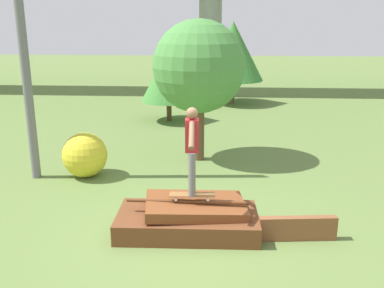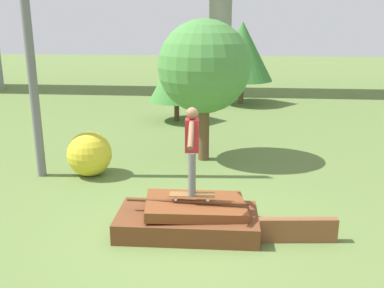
{
  "view_description": "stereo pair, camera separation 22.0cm",
  "coord_description": "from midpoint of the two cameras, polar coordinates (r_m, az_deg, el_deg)",
  "views": [
    {
      "loc": [
        0.51,
        -6.68,
        3.49
      ],
      "look_at": [
        0.07,
        0.05,
        1.56
      ],
      "focal_mm": 40.0,
      "sensor_mm": 36.0,
      "label": 1
    },
    {
      "loc": [
        0.73,
        -6.66,
        3.49
      ],
      "look_at": [
        0.07,
        0.05,
        1.56
      ],
      "focal_mm": 40.0,
      "sensor_mm": 36.0,
      "label": 2
    }
  ],
  "objects": [
    {
      "name": "skater",
      "position": [
        7.02,
        -0.9,
        -0.22
      ],
      "size": [
        0.23,
        1.15,
        1.5
      ],
      "color": "slate",
      "rests_on": "skateboard"
    },
    {
      "name": "bush_yellow_flowering",
      "position": [
        10.24,
        -14.7,
        -1.43
      ],
      "size": [
        1.04,
        1.04,
        1.04
      ],
      "color": "gold",
      "rests_on": "ground_plane"
    },
    {
      "name": "ground_plane",
      "position": [
        7.55,
        -1.45,
        -11.57
      ],
      "size": [
        80.0,
        80.0,
        0.0
      ],
      "primitive_type": "plane",
      "color": "olive"
    },
    {
      "name": "skateboard",
      "position": [
        7.32,
        -0.87,
        -6.8
      ],
      "size": [
        0.78,
        0.25,
        0.09
      ],
      "color": "brown",
      "rests_on": "scrap_pile"
    },
    {
      "name": "scrap_plank_loose",
      "position": [
        7.39,
        13.07,
        -10.91
      ],
      "size": [
        1.3,
        0.27,
        0.41
      ],
      "color": "brown",
      "rests_on": "ground_plane"
    },
    {
      "name": "tree_mid_back",
      "position": [
        10.8,
        0.34,
        10.21
      ],
      "size": [
        2.32,
        2.32,
        3.58
      ],
      "color": "brown",
      "rests_on": "ground_plane"
    },
    {
      "name": "tree_behind_right",
      "position": [
        15.4,
        -3.56,
        9.12
      ],
      "size": [
        2.0,
        2.0,
        2.58
      ],
      "color": "#4C3823",
      "rests_on": "ground_plane"
    },
    {
      "name": "tree_behind_left",
      "position": [
        18.86,
        5.13,
        12.21
      ],
      "size": [
        2.67,
        2.67,
        3.52
      ],
      "color": "brown",
      "rests_on": "ground_plane"
    },
    {
      "name": "utility_pole",
      "position": [
        10.1,
        -22.67,
        16.28
      ],
      "size": [
        1.3,
        0.2,
        7.25
      ],
      "color": "slate",
      "rests_on": "ground_plane"
    },
    {
      "name": "scrap_pile",
      "position": [
        7.46,
        -1.2,
        -9.86
      ],
      "size": [
        2.43,
        1.36,
        0.59
      ],
      "color": "brown",
      "rests_on": "ground_plane"
    }
  ]
}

